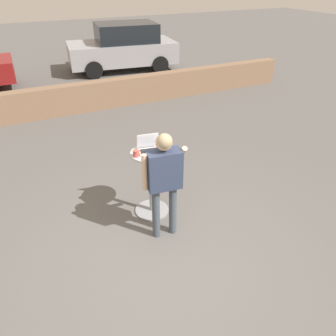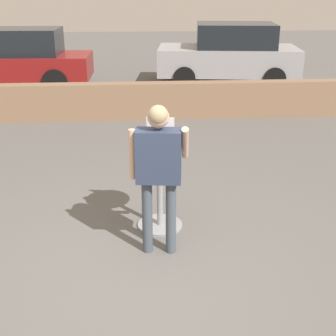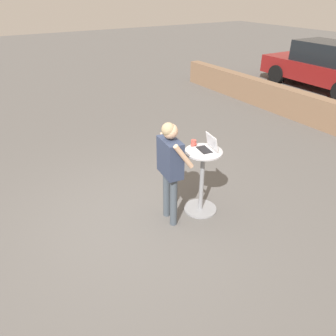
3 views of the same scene
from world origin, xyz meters
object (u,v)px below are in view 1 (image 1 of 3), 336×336
object	(u,v)px
cafe_table	(151,181)
laptop	(149,147)
coffee_mug	(136,153)
standing_person	(164,174)
parked_car_further_down	(123,47)

from	to	relation	value
cafe_table	laptop	size ratio (longest dim) A/B	3.03
cafe_table	coffee_mug	bearing A→B (deg)	-173.80
laptop	standing_person	world-z (taller)	standing_person
cafe_table	laptop	bearing A→B (deg)	82.34
laptop	cafe_table	bearing A→B (deg)	-97.66
standing_person	parked_car_further_down	world-z (taller)	parked_car_further_down
standing_person	parked_car_further_down	bearing A→B (deg)	74.52
standing_person	coffee_mug	bearing A→B (deg)	108.80
coffee_mug	standing_person	bearing A→B (deg)	-71.20
laptop	standing_person	size ratio (longest dim) A/B	0.22
laptop	parked_car_further_down	size ratio (longest dim) A/B	0.09
cafe_table	laptop	distance (m)	0.57
cafe_table	standing_person	xyz separation A→B (m)	(-0.04, -0.57, 0.47)
laptop	coffee_mug	world-z (taller)	laptop
coffee_mug	standing_person	xyz separation A→B (m)	(0.19, -0.54, -0.08)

